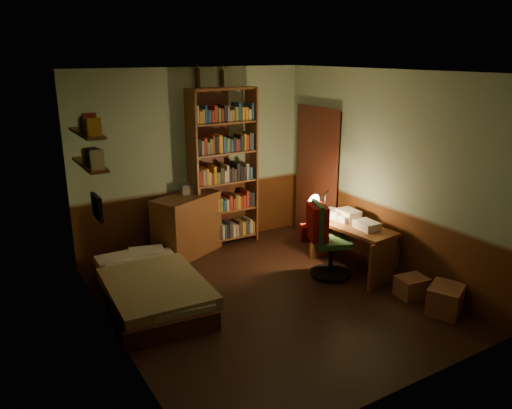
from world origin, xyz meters
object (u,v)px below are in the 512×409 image
mini_stereo (190,188)px  office_chair (332,242)px  dresser (187,225)px  bookshelf (223,169)px  desk (350,248)px  desk_lamp (325,198)px  cardboard_box_a (445,300)px  bed (150,280)px  cardboard_box_b (412,287)px

mini_stereo → office_chair: (1.16, -1.78, -0.46)m
dresser → bookshelf: bookshelf is taller
mini_stereo → bookshelf: bookshelf is taller
desk → bookshelf: bearing=112.3°
desk_lamp → office_chair: size_ratio=0.66×
desk_lamp → cardboard_box_a: bearing=-61.6°
desk → desk_lamp: 0.74m
bed → bookshelf: 2.18m
office_chair → desk_lamp: bearing=89.0°
desk_lamp → cardboard_box_b: 1.57m
bed → desk_lamp: size_ratio=2.99×
office_chair → cardboard_box_b: (0.47, -0.94, -0.35)m
mini_stereo → dresser: bearing=-126.4°
bed → dresser: bearing=55.4°
bed → mini_stereo: bearing=55.1°
cardboard_box_a → cardboard_box_b: bearing=92.0°
dresser → desk_lamp: desk_lamp is taller
dresser → office_chair: size_ratio=1.03×
mini_stereo → desk: mini_stereo is taller
bed → mini_stereo: mini_stereo is taller
dresser → cardboard_box_b: dresser is taller
bookshelf → mini_stereo: bearing=170.8°
desk_lamp → cardboard_box_b: desk_lamp is taller
bookshelf → desk: 2.16m
bed → bookshelf: bookshelf is taller
cardboard_box_b → dresser: bearing=124.0°
mini_stereo → cardboard_box_b: size_ratio=0.76×
bed → cardboard_box_b: size_ratio=5.43×
dresser → cardboard_box_a: bearing=-85.0°
dresser → office_chair: office_chair is taller
dresser → desk_lamp: 2.00m
dresser → cardboard_box_b: 3.15m
bookshelf → office_chair: size_ratio=2.46×
cardboard_box_a → mini_stereo: bearing=117.3°
dresser → cardboard_box_b: size_ratio=2.86×
desk → office_chair: bearing=174.6°
desk_lamp → cardboard_box_a: (0.33, -1.76, -0.79)m
mini_stereo → office_chair: size_ratio=0.27×
bed → dresser: dresser is taller
mini_stereo → bookshelf: bearing=2.6°
mini_stereo → bed: bearing=-123.8°
bed → dresser: size_ratio=1.90×
mini_stereo → desk_lamp: desk_lamp is taller
cardboard_box_a → cardboard_box_b: size_ratio=1.23×
mini_stereo → office_chair: 2.18m
desk → cardboard_box_a: 1.44m
cardboard_box_b → desk_lamp: bearing=103.8°
dresser → cardboard_box_a: size_ratio=2.32×
mini_stereo → desk: size_ratio=0.22×
desk_lamp → cardboard_box_a: desk_lamp is taller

